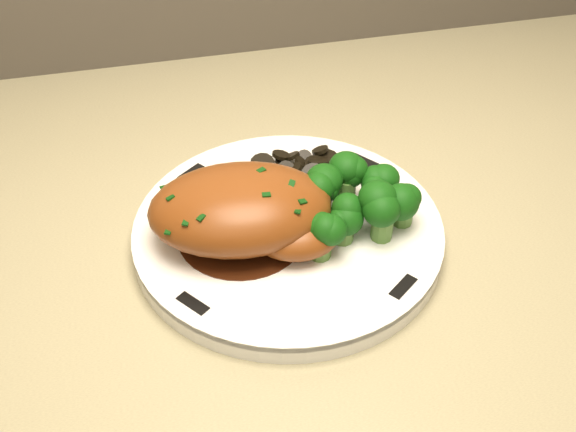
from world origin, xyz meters
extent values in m
cylinder|color=white|center=(0.38, 1.67, 0.82)|extent=(0.27, 0.27, 0.02)
cube|color=black|center=(0.46, 1.73, 0.83)|extent=(0.02, 0.03, 0.00)
cube|color=black|center=(0.32, 1.75, 0.83)|extent=(0.03, 0.02, 0.00)
cube|color=black|center=(0.30, 1.60, 0.83)|extent=(0.02, 0.03, 0.00)
cube|color=black|center=(0.45, 1.58, 0.83)|extent=(0.03, 0.02, 0.00)
cylinder|color=#361609|center=(0.34, 1.66, 0.83)|extent=(0.10, 0.10, 0.00)
ellipsoid|color=brown|center=(0.34, 1.66, 0.86)|extent=(0.15, 0.11, 0.05)
ellipsoid|color=brown|center=(0.38, 1.64, 0.85)|extent=(0.07, 0.06, 0.03)
cube|color=#0C360B|center=(0.30, 1.67, 0.88)|extent=(0.01, 0.00, 0.00)
cube|color=#0C360B|center=(0.32, 1.67, 0.88)|extent=(0.01, 0.00, 0.00)
cube|color=#0C360B|center=(0.34, 1.67, 0.89)|extent=(0.01, 0.00, 0.00)
cube|color=#0C360B|center=(0.35, 1.67, 0.89)|extent=(0.01, 0.00, 0.00)
cube|color=#0C360B|center=(0.37, 1.66, 0.88)|extent=(0.01, 0.00, 0.00)
cube|color=#0C360B|center=(0.38, 1.66, 0.88)|extent=(0.01, 0.00, 0.00)
cylinder|color=black|center=(0.43, 1.72, 0.83)|extent=(0.01, 0.01, 0.01)
cylinder|color=black|center=(0.43, 1.73, 0.84)|extent=(0.02, 0.02, 0.01)
cylinder|color=black|center=(0.43, 1.73, 0.84)|extent=(0.02, 0.02, 0.01)
cylinder|color=black|center=(0.42, 1.74, 0.83)|extent=(0.02, 0.02, 0.01)
cylinder|color=black|center=(0.41, 1.74, 0.84)|extent=(0.02, 0.02, 0.01)
cylinder|color=black|center=(0.40, 1.74, 0.84)|extent=(0.02, 0.02, 0.01)
cylinder|color=black|center=(0.39, 1.74, 0.83)|extent=(0.02, 0.02, 0.01)
cylinder|color=black|center=(0.39, 1.74, 0.84)|extent=(0.02, 0.02, 0.00)
cylinder|color=black|center=(0.38, 1.73, 0.84)|extent=(0.02, 0.02, 0.01)
cylinder|color=black|center=(0.38, 1.73, 0.83)|extent=(0.02, 0.02, 0.01)
cylinder|color=black|center=(0.37, 1.72, 0.84)|extent=(0.02, 0.02, 0.01)
cylinder|color=black|center=(0.38, 1.71, 0.84)|extent=(0.02, 0.02, 0.01)
cylinder|color=black|center=(0.38, 1.71, 0.83)|extent=(0.03, 0.03, 0.01)
cylinder|color=black|center=(0.39, 1.71, 0.84)|extent=(0.03, 0.03, 0.01)
cylinder|color=black|center=(0.39, 1.70, 0.84)|extent=(0.02, 0.03, 0.02)
cylinder|color=black|center=(0.40, 1.70, 0.83)|extent=(0.02, 0.02, 0.02)
cylinder|color=black|center=(0.41, 1.70, 0.84)|extent=(0.03, 0.03, 0.01)
cylinder|color=black|center=(0.42, 1.71, 0.84)|extent=(0.03, 0.03, 0.01)
cylinder|color=black|center=(0.43, 1.71, 0.83)|extent=(0.03, 0.03, 0.01)
cylinder|color=black|center=(0.43, 1.71, 0.84)|extent=(0.03, 0.03, 0.01)
cylinder|color=#538136|center=(0.40, 1.67, 0.84)|extent=(0.02, 0.02, 0.02)
sphere|color=#083207|center=(0.40, 1.67, 0.86)|extent=(0.03, 0.03, 0.03)
cylinder|color=#538136|center=(0.43, 1.68, 0.84)|extent=(0.02, 0.02, 0.02)
sphere|color=#083207|center=(0.43, 1.68, 0.86)|extent=(0.03, 0.03, 0.03)
cylinder|color=#538136|center=(0.46, 1.67, 0.84)|extent=(0.02, 0.02, 0.02)
sphere|color=#083207|center=(0.46, 1.67, 0.86)|extent=(0.03, 0.03, 0.03)
cylinder|color=#538136|center=(0.42, 1.64, 0.84)|extent=(0.02, 0.02, 0.02)
sphere|color=#083207|center=(0.42, 1.64, 0.86)|extent=(0.03, 0.03, 0.03)
cylinder|color=#538136|center=(0.45, 1.64, 0.84)|extent=(0.02, 0.02, 0.02)
sphere|color=#083207|center=(0.45, 1.64, 0.86)|extent=(0.03, 0.03, 0.03)
cylinder|color=#538136|center=(0.47, 1.65, 0.84)|extent=(0.02, 0.02, 0.02)
sphere|color=#083207|center=(0.47, 1.65, 0.86)|extent=(0.03, 0.03, 0.03)
cylinder|color=#538136|center=(0.40, 1.63, 0.84)|extent=(0.02, 0.02, 0.02)
sphere|color=#083207|center=(0.40, 1.63, 0.86)|extent=(0.03, 0.03, 0.03)
camera|label=1|loc=(0.28, 1.26, 1.21)|focal=45.00mm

